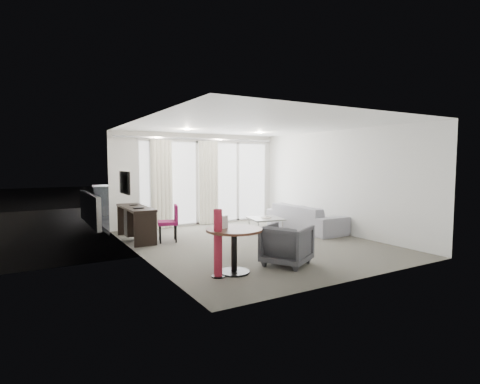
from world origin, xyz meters
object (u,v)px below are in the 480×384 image
rattan_chair_a (209,201)px  red_lamp (218,243)px  tub_armchair (287,245)px  sofa (306,217)px  coffee_table (265,225)px  desk_chair (168,223)px  round_table (234,251)px  rattan_chair_b (232,202)px  desk (136,223)px

rattan_chair_a → red_lamp: bearing=-134.5°
tub_armchair → sofa: size_ratio=0.33×
coffee_table → desk_chair: bearing=176.9°
round_table → rattan_chair_a: 6.75m
tub_armchair → rattan_chair_a: 6.47m
round_table → red_lamp: size_ratio=0.85×
red_lamp → rattan_chair_b: red_lamp is taller
desk → coffee_table: desk is taller
sofa → desk: bearing=76.2°
round_table → coffee_table: round_table is taller
round_table → desk: bearing=101.6°
round_table → coffee_table: size_ratio=1.14×
desk → rattan_chair_b: (4.10, 2.82, -0.00)m
desk_chair → round_table: (0.12, -2.85, -0.05)m
coffee_table → rattan_chair_a: bearing=88.4°
desk_chair → rattan_chair_b: size_ratio=1.09×
red_lamp → round_table: bearing=11.3°
desk → desk_chair: 0.79m
desk → round_table: bearing=-78.4°
sofa → rattan_chair_a: rattan_chair_a is taller
desk_chair → desk: bearing=152.9°
desk → round_table: (0.70, -3.39, -0.02)m
round_table → tub_armchair: 1.05m
rattan_chair_a → rattan_chair_b: rattan_chair_a is taller
red_lamp → coffee_table: (2.79, 2.78, -0.36)m
rattan_chair_a → desk_chair: bearing=-148.2°
round_table → red_lamp: red_lamp is taller
desk_chair → tub_armchair: size_ratio=1.08×
desk → rattan_chair_a: rattan_chair_a is taller
tub_armchair → sofa: tub_armchair is taller
desk → red_lamp: (0.37, -3.45, 0.15)m
rattan_chair_a → tub_armchair: bearing=-123.5°
desk_chair → sofa: desk_chair is taller
desk → round_table: 3.46m
round_table → tub_armchair: bearing=-2.0°
rattan_chair_b → desk: bearing=-130.7°
round_table → tub_armchair: size_ratio=1.18×
tub_armchair → coffee_table: bearing=-56.4°
red_lamp → desk_chair: bearing=86.0°
rattan_chair_a → desk: bearing=-158.7°
desk → desk_chair: (0.58, -0.53, 0.03)m
tub_armchair → coffee_table: tub_armchair is taller
red_lamp → tub_armchair: 1.39m
red_lamp → rattan_chair_a: bearing=65.4°
rattan_chair_a → sofa: bearing=-96.3°
round_table → sofa: 4.22m
red_lamp → sofa: bearing=32.4°
tub_armchair → rattan_chair_a: size_ratio=0.85×
red_lamp → tub_armchair: red_lamp is taller
coffee_table → sofa: size_ratio=0.34×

